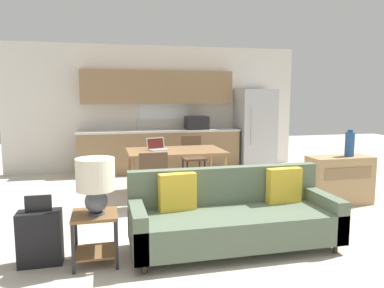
{
  "coord_description": "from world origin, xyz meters",
  "views": [
    {
      "loc": [
        -1.17,
        -3.61,
        1.64
      ],
      "look_at": [
        0.05,
        1.5,
        0.95
      ],
      "focal_mm": 35.0,
      "sensor_mm": 36.0,
      "label": 1
    }
  ],
  "objects": [
    {
      "name": "ground_plane",
      "position": [
        0.0,
        0.0,
        0.0
      ],
      "size": [
        20.0,
        20.0,
        0.0
      ],
      "primitive_type": "plane",
      "color": "beige"
    },
    {
      "name": "laptop",
      "position": [
        -0.3,
        2.54,
        0.78
      ],
      "size": [
        0.38,
        0.34,
        0.2
      ],
      "rotation": [
        0.0,
        0.0,
        0.33
      ],
      "color": "#B7BABC",
      "rests_on": "dining_table"
    },
    {
      "name": "suitcase",
      "position": [
        -1.8,
        0.11,
        0.27
      ],
      "size": [
        0.41,
        0.22,
        0.69
      ],
      "color": "black",
      "rests_on": "ground_plane"
    },
    {
      "name": "vase",
      "position": [
        2.42,
        1.24,
        0.91
      ],
      "size": [
        0.14,
        0.14,
        0.4
      ],
      "color": "#234C84",
      "rests_on": "credenza"
    },
    {
      "name": "kitchen_counter",
      "position": [
        0.01,
        4.33,
        0.84
      ],
      "size": [
        3.43,
        0.65,
        2.15
      ],
      "color": "#8E704C",
      "rests_on": "ground_plane"
    },
    {
      "name": "side_table",
      "position": [
        -1.28,
        0.02,
        0.34
      ],
      "size": [
        0.43,
        0.43,
        0.5
      ],
      "color": "brown",
      "rests_on": "ground_plane"
    },
    {
      "name": "dining_chair_near_left",
      "position": [
        -0.51,
        1.59,
        0.48
      ],
      "size": [
        0.44,
        0.44,
        0.85
      ],
      "rotation": [
        0.0,
        0.0,
        3.19
      ],
      "color": "brown",
      "rests_on": "ground_plane"
    },
    {
      "name": "dining_table",
      "position": [
        -0.01,
        2.45,
        0.67
      ],
      "size": [
        1.58,
        0.97,
        0.73
      ],
      "color": "olive",
      "rests_on": "ground_plane"
    },
    {
      "name": "refrigerator",
      "position": [
        2.15,
        4.22,
        0.88
      ],
      "size": [
        0.79,
        0.75,
        1.77
      ],
      "color": "#B7BABC",
      "rests_on": "ground_plane"
    },
    {
      "name": "table_lamp",
      "position": [
        -1.26,
        -0.01,
        0.84
      ],
      "size": [
        0.37,
        0.37,
        0.55
      ],
      "color": "#4C515B",
      "rests_on": "side_table"
    },
    {
      "name": "credenza",
      "position": [
        2.28,
        1.25,
        0.36
      ],
      "size": [
        0.96,
        0.41,
        0.72
      ],
      "color": "tan",
      "rests_on": "ground_plane"
    },
    {
      "name": "dining_chair_far_right",
      "position": [
        0.49,
        3.31,
        0.48
      ],
      "size": [
        0.43,
        0.43,
        0.85
      ],
      "rotation": [
        0.0,
        0.0,
        0.03
      ],
      "color": "brown",
      "rests_on": "ground_plane"
    },
    {
      "name": "wall_back",
      "position": [
        0.0,
        4.63,
        1.35
      ],
      "size": [
        6.4,
        0.07,
        2.7
      ],
      "color": "silver",
      "rests_on": "ground_plane"
    },
    {
      "name": "couch",
      "position": [
        0.16,
        0.09,
        0.33
      ],
      "size": [
        2.2,
        0.8,
        0.83
      ],
      "color": "#3D2D1E",
      "rests_on": "ground_plane"
    }
  ]
}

